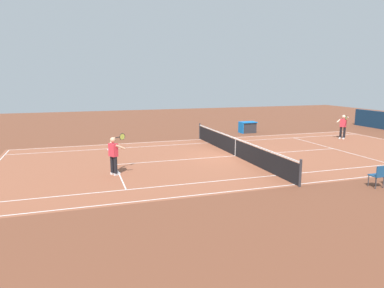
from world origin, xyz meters
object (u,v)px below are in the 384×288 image
(tennis_player_near, at_px, (114,154))
(tennis_player_far, at_px, (343,125))
(equipment_cart_tarped, at_px, (248,127))
(spectator_chair_2, at_px, (378,175))
(tennis_net, at_px, (236,147))
(tennis_ball, at_px, (217,146))

(tennis_player_near, distance_m, tennis_player_far, 16.62)
(tennis_player_far, relative_size, equipment_cart_tarped, 1.36)
(spectator_chair_2, bearing_deg, tennis_player_near, -28.30)
(tennis_player_far, height_order, equipment_cart_tarped, tennis_player_far)
(tennis_net, bearing_deg, tennis_ball, -90.63)
(tennis_net, distance_m, spectator_chair_2, 7.36)
(tennis_player_near, distance_m, tennis_ball, 8.08)
(spectator_chair_2, bearing_deg, tennis_ball, -74.20)
(tennis_net, bearing_deg, equipment_cart_tarped, -121.29)
(tennis_player_near, relative_size, equipment_cart_tarped, 1.36)
(tennis_player_near, xyz_separation_m, spectator_chair_2, (-9.33, 5.02, -0.41))
(tennis_ball, distance_m, spectator_chair_2, 9.95)
(tennis_player_far, xyz_separation_m, equipment_cart_tarped, (5.00, -4.52, -0.49))
(tennis_player_far, bearing_deg, tennis_player_near, 15.81)
(tennis_net, relative_size, tennis_player_far, 6.89)
(tennis_net, bearing_deg, tennis_player_far, -163.86)
(tennis_net, height_order, equipment_cart_tarped, tennis_net)
(tennis_player_far, xyz_separation_m, spectator_chair_2, (6.66, 9.55, -0.41))
(tennis_player_far, relative_size, spectator_chair_2, 1.93)
(tennis_player_far, bearing_deg, equipment_cart_tarped, -42.14)
(tennis_net, height_order, tennis_player_far, tennis_player_far)
(tennis_net, distance_m, tennis_player_far, 9.79)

